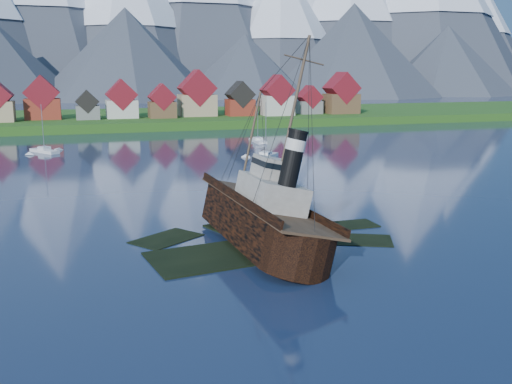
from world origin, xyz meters
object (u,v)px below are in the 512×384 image
object	(u,v)px
sailboat_d	(266,157)
tugboat_wreck	(251,214)
sailboat_e	(258,141)
sailboat_c	(45,151)

from	to	relation	value
sailboat_d	tugboat_wreck	bearing A→B (deg)	-69.46
sailboat_d	sailboat_e	xyz separation A→B (m)	(7.63, 29.81, -0.05)
sailboat_d	sailboat_e	world-z (taller)	sailboat_d
sailboat_c	sailboat_e	world-z (taller)	sailboat_c
tugboat_wreck	sailboat_d	distance (m)	64.49
tugboat_wreck	sailboat_d	size ratio (longest dim) A/B	2.38
tugboat_wreck	sailboat_c	bearing A→B (deg)	104.68
sailboat_c	sailboat_d	distance (m)	55.09
tugboat_wreck	sailboat_e	distance (m)	95.14
sailboat_d	sailboat_c	bearing A→B (deg)	-167.19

